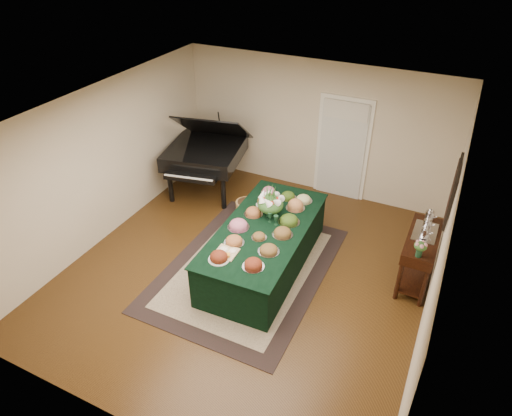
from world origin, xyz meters
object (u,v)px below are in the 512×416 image
at_px(buffet_table, 264,247).
at_px(floral_centerpiece, 271,202).
at_px(grand_piano, 205,153).
at_px(mahogany_sideboard, 421,247).

bearing_deg(buffet_table, floral_centerpiece, 99.45).
relative_size(grand_piano, mahogany_sideboard, 1.62).
xyz_separation_m(grand_piano, mahogany_sideboard, (4.42, -1.02, -0.19)).
relative_size(floral_centerpiece, grand_piano, 0.23).
bearing_deg(mahogany_sideboard, floral_centerpiece, -172.27).
relative_size(buffet_table, floral_centerpiece, 6.33).
xyz_separation_m(buffet_table, grand_piano, (-2.11, 1.71, 0.48)).
bearing_deg(floral_centerpiece, grand_piano, 146.72).
height_order(floral_centerpiece, mahogany_sideboard, floral_centerpiece).
relative_size(buffet_table, mahogany_sideboard, 2.33).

